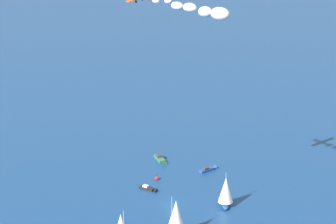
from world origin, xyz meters
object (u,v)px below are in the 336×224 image
motorboat_far_stbd (149,189)px  motorboat_inshore (161,159)px  sailboat_trailing (226,191)px  motorboat_ahead (209,169)px  sailboat_offshore (176,218)px  marker_buoy (157,178)px

motorboat_far_stbd → motorboat_inshore: (15.12, 12.28, 0.13)m
sailboat_trailing → motorboat_ahead: 22.09m
motorboat_far_stbd → sailboat_offshore: 25.75m
motorboat_inshore → motorboat_ahead: 15.09m
sailboat_offshore → motorboat_ahead: 38.50m
marker_buoy → motorboat_far_stbd: bearing=-149.4°
sailboat_offshore → marker_buoy: bearing=56.4°
motorboat_inshore → marker_buoy: bearing=-136.4°
motorboat_ahead → sailboat_offshore: bearing=-147.0°
motorboat_inshore → sailboat_trailing: 32.94m
motorboat_inshore → marker_buoy: 12.81m
motorboat_far_stbd → motorboat_ahead: 20.67m
sailboat_trailing → marker_buoy: 23.60m
motorboat_inshore → marker_buoy: size_ratio=3.29×
motorboat_inshore → motorboat_ahead: motorboat_inshore is taller
sailboat_offshore → marker_buoy: 31.61m
motorboat_far_stbd → sailboat_trailing: (8.25, -19.75, 3.59)m
motorboat_ahead → marker_buoy: bearing=160.5°
sailboat_trailing → motorboat_far_stbd: bearing=112.7°
motorboat_far_stbd → sailboat_offshore: size_ratio=0.51×
marker_buoy → motorboat_ahead: bearing=-19.5°
sailboat_trailing → marker_buoy: (-2.41, 23.20, -3.60)m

